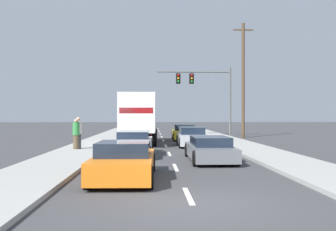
# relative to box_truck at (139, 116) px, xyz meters

# --- Properties ---
(ground_plane) EXTENTS (140.00, 140.00, 0.00)m
(ground_plane) POSITION_rel_box_truck_xyz_m (1.82, 7.42, -1.99)
(ground_plane) COLOR #3D3D3F
(sidewalk_right) EXTENTS (2.75, 80.00, 0.14)m
(sidewalk_right) POSITION_rel_box_truck_xyz_m (6.74, 2.42, -1.92)
(sidewalk_right) COLOR #9E9E99
(sidewalk_right) RESTS_ON ground_plane
(sidewalk_left) EXTENTS (2.75, 80.00, 0.14)m
(sidewalk_left) POSITION_rel_box_truck_xyz_m (-3.11, 2.42, -1.92)
(sidewalk_left) COLOR #9E9E99
(sidewalk_left) RESTS_ON ground_plane
(lane_markings) EXTENTS (0.14, 52.00, 0.01)m
(lane_markings) POSITION_rel_box_truck_xyz_m (1.82, 3.28, -1.99)
(lane_markings) COLOR silver
(lane_markings) RESTS_ON ground_plane
(box_truck) EXTENTS (2.61, 8.07, 3.48)m
(box_truck) POSITION_rel_box_truck_xyz_m (0.00, 0.00, 0.00)
(box_truck) COLOR white
(box_truck) RESTS_ON ground_plane
(car_white) EXTENTS (1.93, 4.71, 1.25)m
(car_white) POSITION_rel_box_truck_xyz_m (-0.02, -7.41, -1.40)
(car_white) COLOR white
(car_white) RESTS_ON ground_plane
(car_orange) EXTENTS (2.04, 4.43, 1.22)m
(car_orange) POSITION_rel_box_truck_xyz_m (-0.01, -14.22, -1.43)
(car_orange) COLOR orange
(car_orange) RESTS_ON ground_plane
(car_yellow) EXTENTS (1.99, 4.32, 1.29)m
(car_yellow) POSITION_rel_box_truck_xyz_m (3.57, 4.03, -1.41)
(car_yellow) COLOR yellow
(car_yellow) RESTS_ON ground_plane
(car_silver) EXTENTS (1.91, 4.09, 1.28)m
(car_silver) POSITION_rel_box_truck_xyz_m (3.52, -2.12, -1.40)
(car_silver) COLOR #B7BABF
(car_silver) RESTS_ON ground_plane
(car_gray) EXTENTS (1.91, 4.61, 1.11)m
(car_gray) POSITION_rel_box_truck_xyz_m (3.49, -9.76, -1.47)
(car_gray) COLOR slate
(car_gray) RESTS_ON ground_plane
(traffic_signal_mast) EXTENTS (7.04, 0.69, 6.64)m
(traffic_signal_mast) POSITION_rel_box_truck_xyz_m (5.49, 8.33, 2.96)
(traffic_signal_mast) COLOR #595B56
(traffic_signal_mast) RESTS_ON ground_plane
(utility_pole_mid) EXTENTS (1.80, 0.28, 10.32)m
(utility_pole_mid) POSITION_rel_box_truck_xyz_m (9.10, 6.27, 3.31)
(utility_pole_mid) COLOR brown
(utility_pole_mid) RESTS_ON ground_plane
(pedestrian_near_corner) EXTENTS (0.38, 0.38, 1.71)m
(pedestrian_near_corner) POSITION_rel_box_truck_xyz_m (-3.39, -5.30, -1.00)
(pedestrian_near_corner) COLOR brown
(pedestrian_near_corner) RESTS_ON sidewalk_left
(pedestrian_mid_block) EXTENTS (0.38, 0.38, 1.81)m
(pedestrian_mid_block) POSITION_rel_box_truck_xyz_m (-3.31, -5.06, -0.95)
(pedestrian_mid_block) COLOR #3F3F42
(pedestrian_mid_block) RESTS_ON sidewalk_left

